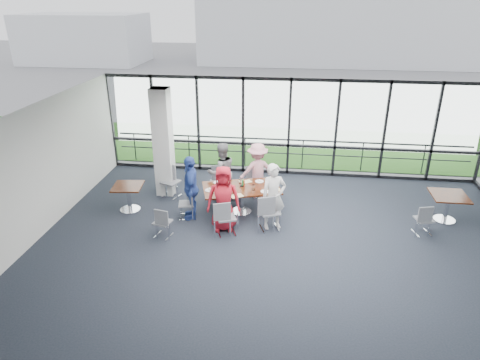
# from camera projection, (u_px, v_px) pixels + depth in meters

# --- Properties ---
(floor) EXTENTS (12.00, 10.00, 0.02)m
(floor) POSITION_uv_depth(u_px,v_px,m) (281.00, 256.00, 9.92)
(floor) COLOR black
(floor) RESTS_ON ground
(ceiling) EXTENTS (12.00, 10.00, 0.04)m
(ceiling) POSITION_uv_depth(u_px,v_px,m) (287.00, 122.00, 8.63)
(ceiling) COLOR white
(ceiling) RESTS_ON ground
(wall_left) EXTENTS (0.10, 10.00, 3.20)m
(wall_left) POSITION_uv_depth(u_px,v_px,m) (26.00, 180.00, 9.97)
(wall_left) COLOR silver
(wall_left) RESTS_ON ground
(curtain_wall_back) EXTENTS (12.00, 0.10, 3.20)m
(curtain_wall_back) POSITION_uv_depth(u_px,v_px,m) (289.00, 128.00, 13.82)
(curtain_wall_back) COLOR white
(curtain_wall_back) RESTS_ON ground
(structural_column) EXTENTS (0.50, 0.50, 3.20)m
(structural_column) POSITION_uv_depth(u_px,v_px,m) (163.00, 143.00, 12.42)
(structural_column) COLOR silver
(structural_column) RESTS_ON ground
(apron) EXTENTS (80.00, 70.00, 0.02)m
(apron) POSITION_uv_depth(u_px,v_px,m) (290.00, 131.00, 19.01)
(apron) COLOR gray
(apron) RESTS_ON ground
(grass_strip) EXTENTS (80.00, 5.00, 0.01)m
(grass_strip) POSITION_uv_depth(u_px,v_px,m) (289.00, 144.00, 17.18)
(grass_strip) COLOR #285F19
(grass_strip) RESTS_ON ground
(hangar_main) EXTENTS (24.00, 10.00, 6.00)m
(hangar_main) POSITION_uv_depth(u_px,v_px,m) (342.00, 25.00, 37.32)
(hangar_main) COLOR silver
(hangar_main) RESTS_ON ground
(hangar_aux) EXTENTS (10.00, 6.00, 4.00)m
(hangar_aux) POSITION_uv_depth(u_px,v_px,m) (84.00, 39.00, 36.63)
(hangar_aux) COLOR silver
(hangar_aux) RESTS_ON ground
(guard_rail) EXTENTS (12.00, 0.06, 0.06)m
(guard_rail) POSITION_uv_depth(u_px,v_px,m) (288.00, 153.00, 14.80)
(guard_rail) COLOR #2D2D33
(guard_rail) RESTS_ON ground
(main_table) EXTENTS (2.30, 1.67, 0.75)m
(main_table) POSITION_uv_depth(u_px,v_px,m) (241.00, 191.00, 11.66)
(main_table) COLOR #341A0E
(main_table) RESTS_ON ground
(side_table_left) EXTENTS (0.87, 0.87, 0.75)m
(side_table_left) POSITION_uv_depth(u_px,v_px,m) (128.00, 190.00, 11.77)
(side_table_left) COLOR #341A0E
(side_table_left) RESTS_ON ground
(side_table_right) EXTENTS (0.90, 0.90, 0.75)m
(side_table_right) POSITION_uv_depth(u_px,v_px,m) (449.00, 199.00, 11.22)
(side_table_right) COLOR #341A0E
(side_table_right) RESTS_ON ground
(diner_near_left) EXTENTS (0.91, 0.66, 1.72)m
(diner_near_left) POSITION_uv_depth(u_px,v_px,m) (223.00, 199.00, 10.73)
(diner_near_left) COLOR #B11725
(diner_near_left) RESTS_ON ground
(diner_near_right) EXTENTS (0.77, 0.67, 1.75)m
(diner_near_right) POSITION_uv_depth(u_px,v_px,m) (274.00, 197.00, 10.79)
(diner_near_right) COLOR silver
(diner_near_right) RESTS_ON ground
(diner_far_left) EXTENTS (1.00, 0.88, 1.76)m
(diner_far_left) POSITION_uv_depth(u_px,v_px,m) (222.00, 172.00, 12.27)
(diner_far_left) COLOR slate
(diner_far_left) RESTS_ON ground
(diner_far_right) EXTENTS (1.20, 0.90, 1.67)m
(diner_far_right) POSITION_uv_depth(u_px,v_px,m) (257.00, 171.00, 12.48)
(diner_far_right) COLOR #D18994
(diner_far_right) RESTS_ON ground
(diner_end) EXTENTS (0.76, 1.12, 1.76)m
(diner_end) POSITION_uv_depth(u_px,v_px,m) (191.00, 187.00, 11.29)
(diner_end) COLOR #2A4497
(diner_end) RESTS_ON ground
(chair_main_nl) EXTENTS (0.58, 0.58, 0.92)m
(chair_main_nl) POSITION_uv_depth(u_px,v_px,m) (226.00, 217.00, 10.66)
(chair_main_nl) COLOR slate
(chair_main_nl) RESTS_ON ground
(chair_main_nr) EXTENTS (0.60, 0.60, 0.96)m
(chair_main_nr) POSITION_uv_depth(u_px,v_px,m) (270.00, 212.00, 10.88)
(chair_main_nr) COLOR slate
(chair_main_nr) RESTS_ON ground
(chair_main_fl) EXTENTS (0.48, 0.48, 0.90)m
(chair_main_fl) POSITION_uv_depth(u_px,v_px,m) (217.00, 183.00, 12.60)
(chair_main_fl) COLOR slate
(chair_main_fl) RESTS_ON ground
(chair_main_fr) EXTENTS (0.47, 0.47, 0.85)m
(chair_main_fr) POSITION_uv_depth(u_px,v_px,m) (251.00, 183.00, 12.71)
(chair_main_fr) COLOR slate
(chair_main_fr) RESTS_ON ground
(chair_main_end) EXTENTS (0.47, 0.47, 0.82)m
(chair_main_end) POSITION_uv_depth(u_px,v_px,m) (186.00, 204.00, 11.46)
(chair_main_end) COLOR slate
(chair_main_end) RESTS_ON ground
(chair_spare_la) EXTENTS (0.47, 0.47, 0.80)m
(chair_spare_la) POSITION_uv_depth(u_px,v_px,m) (162.00, 222.00, 10.56)
(chair_spare_la) COLOR slate
(chair_spare_la) RESTS_ON ground
(chair_spare_lb) EXTENTS (0.60, 0.60, 0.94)m
(chair_spare_lb) POSITION_uv_depth(u_px,v_px,m) (171.00, 182.00, 12.63)
(chair_spare_lb) COLOR slate
(chair_spare_lb) RESTS_ON ground
(chair_spare_r) EXTENTS (0.49, 0.49, 0.81)m
(chair_spare_r) POSITION_uv_depth(u_px,v_px,m) (424.00, 219.00, 10.68)
(chair_spare_r) COLOR slate
(chair_spare_r) RESTS_ON ground
(plate_nl) EXTENTS (0.26, 0.26, 0.01)m
(plate_nl) POSITION_uv_depth(u_px,v_px,m) (221.00, 195.00, 11.18)
(plate_nl) COLOR white
(plate_nl) RESTS_ON main_table
(plate_nr) EXTENTS (0.24, 0.24, 0.01)m
(plate_nr) POSITION_uv_depth(u_px,v_px,m) (265.00, 192.00, 11.35)
(plate_nr) COLOR white
(plate_nr) RESTS_ON main_table
(plate_fl) EXTENTS (0.28, 0.28, 0.01)m
(plate_fl) POSITION_uv_depth(u_px,v_px,m) (219.00, 182.00, 11.89)
(plate_fl) COLOR white
(plate_fl) RESTS_ON main_table
(plate_fr) EXTENTS (0.24, 0.24, 0.01)m
(plate_fr) POSITION_uv_depth(u_px,v_px,m) (259.00, 181.00, 11.96)
(plate_fr) COLOR white
(plate_fr) RESTS_ON main_table
(plate_end) EXTENTS (0.24, 0.24, 0.01)m
(plate_end) POSITION_uv_depth(u_px,v_px,m) (209.00, 190.00, 11.43)
(plate_end) COLOR white
(plate_end) RESTS_ON main_table
(tumbler_a) EXTENTS (0.07, 0.07, 0.14)m
(tumbler_a) POSITION_uv_depth(u_px,v_px,m) (233.00, 191.00, 11.26)
(tumbler_a) COLOR white
(tumbler_a) RESTS_ON main_table
(tumbler_b) EXTENTS (0.08, 0.08, 0.15)m
(tumbler_b) POSITION_uv_depth(u_px,v_px,m) (253.00, 187.00, 11.43)
(tumbler_b) COLOR white
(tumbler_b) RESTS_ON main_table
(tumbler_c) EXTENTS (0.06, 0.06, 0.13)m
(tumbler_c) POSITION_uv_depth(u_px,v_px,m) (240.00, 181.00, 11.83)
(tumbler_c) COLOR white
(tumbler_c) RESTS_ON main_table
(tumbler_d) EXTENTS (0.07, 0.07, 0.13)m
(tumbler_d) POSITION_uv_depth(u_px,v_px,m) (217.00, 190.00, 11.30)
(tumbler_d) COLOR white
(tumbler_d) RESTS_ON main_table
(menu_a) EXTENTS (0.40, 0.37, 0.00)m
(menu_a) POSITION_uv_depth(u_px,v_px,m) (237.00, 196.00, 11.12)
(menu_a) COLOR silver
(menu_a) RESTS_ON main_table
(menu_b) EXTENTS (0.32, 0.26, 0.00)m
(menu_b) POSITION_uv_depth(u_px,v_px,m) (275.00, 190.00, 11.47)
(menu_b) COLOR silver
(menu_b) RESTS_ON main_table
(menu_c) EXTENTS (0.36, 0.33, 0.00)m
(menu_c) POSITION_uv_depth(u_px,v_px,m) (246.00, 182.00, 11.97)
(menu_c) COLOR silver
(menu_c) RESTS_ON main_table
(condiment_caddy) EXTENTS (0.10, 0.07, 0.04)m
(condiment_caddy) POSITION_uv_depth(u_px,v_px,m) (242.00, 186.00, 11.66)
(condiment_caddy) COLOR black
(condiment_caddy) RESTS_ON main_table
(ketchup_bottle) EXTENTS (0.06, 0.06, 0.18)m
(ketchup_bottle) POSITION_uv_depth(u_px,v_px,m) (244.00, 183.00, 11.64)
(ketchup_bottle) COLOR #A81603
(ketchup_bottle) RESTS_ON main_table
(green_bottle) EXTENTS (0.05, 0.05, 0.20)m
(green_bottle) POSITION_uv_depth(u_px,v_px,m) (243.00, 183.00, 11.62)
(green_bottle) COLOR #1E7B35
(green_bottle) RESTS_ON main_table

